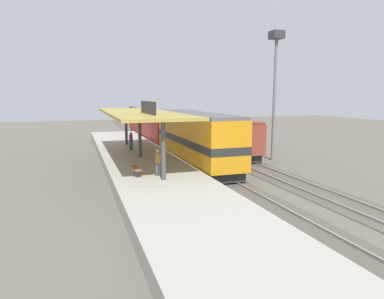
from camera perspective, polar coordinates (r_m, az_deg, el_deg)
The scene contains 12 objects.
ground_plane at distance 30.65m, azimuth 3.61°, elevation -2.29°, with size 120.00×120.00×0.00m, color #5B564C.
track_near at distance 29.95m, azimuth 0.07°, elevation -2.47°, with size 3.20×110.00×0.16m.
track_far at distance 31.72m, azimuth 7.96°, elevation -1.92°, with size 3.20×110.00×0.16m.
platform at distance 28.74m, azimuth -8.65°, elevation -2.22°, with size 6.00×44.00×0.90m, color #9E998E.
station_canopy at distance 28.15m, azimuth -8.81°, elevation 5.93°, with size 5.20×18.00×4.70m.
platform_bench at distance 22.26m, azimuth -9.36°, elevation -3.16°, with size 0.44×1.70×0.50m.
locomotive at distance 28.88m, azimuth 0.54°, elevation 1.88°, with size 2.93×14.43×4.44m.
passenger_carriage_single at distance 46.18m, azimuth -6.90°, elevation 4.37°, with size 2.90×20.00×4.24m.
freight_car at distance 34.76m, azimuth 5.26°, elevation 2.32°, with size 2.80×12.00×3.54m.
light_mast at distance 32.46m, azimuth 13.82°, elevation 13.00°, with size 1.10×1.10×11.70m.
person_waiting at distance 21.82m, azimuth -5.73°, elevation -1.96°, with size 0.34×0.34×1.71m.
person_walking at distance 32.70m, azimuth -10.21°, elevation 1.59°, with size 0.34×0.34×1.71m.
Camera 1 is at (-9.50, -27.78, 5.98)m, focal length 31.80 mm.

